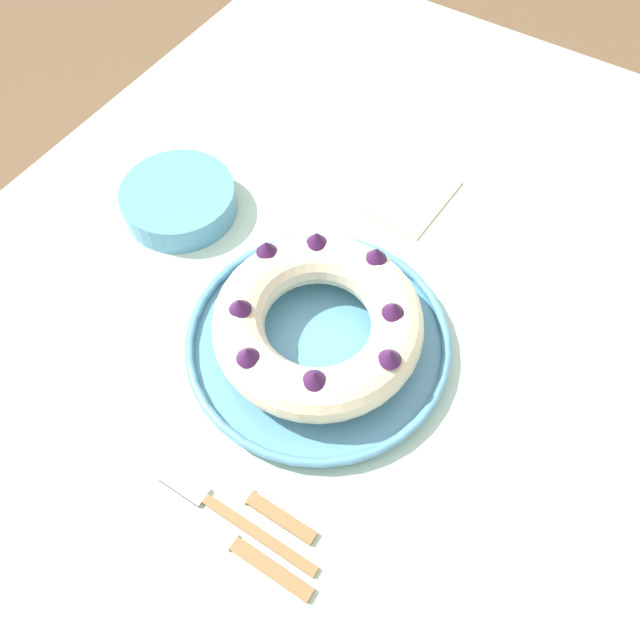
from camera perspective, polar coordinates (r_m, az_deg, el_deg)
ground_plane at (r=1.53m, az=-0.52°, el=-15.93°), size 8.00×8.00×0.00m
dining_table at (r=0.91m, az=-0.84°, el=-4.31°), size 1.60×1.13×0.74m
serving_dish at (r=0.83m, az=0.00°, el=-1.69°), size 0.35×0.35×0.03m
bundt_cake at (r=0.79m, az=-0.00°, el=0.04°), size 0.27×0.27×0.08m
fork at (r=0.76m, az=-8.61°, el=-16.99°), size 0.02×0.21×0.01m
serving_knife at (r=0.75m, az=-7.63°, el=-19.75°), size 0.02×0.23×0.01m
cake_knife at (r=0.76m, az=-6.26°, el=-15.93°), size 0.02×0.20×0.01m
side_bowl at (r=0.99m, az=-12.75°, el=10.62°), size 0.17×0.17×0.04m
napkin at (r=1.01m, az=8.44°, el=11.12°), size 0.15×0.11×0.00m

